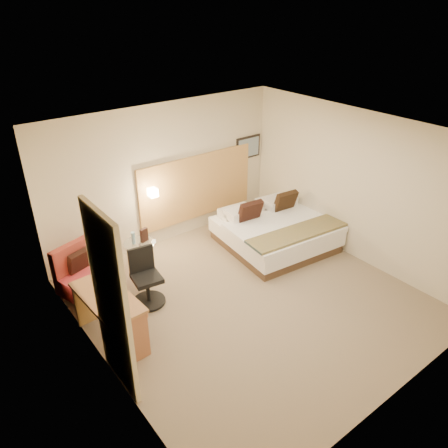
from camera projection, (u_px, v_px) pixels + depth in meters
floor at (250, 300)px, 7.03m from camera, size 4.80×5.00×0.02m
ceiling at (256, 135)px, 5.75m from camera, size 4.80×5.00×0.02m
wall_back at (164, 175)px, 8.14m from camera, size 4.80×0.02×2.70m
wall_front at (407, 315)px, 4.64m from camera, size 4.80×0.02×2.70m
wall_left at (97, 286)px, 5.09m from camera, size 0.02×5.00×2.70m
wall_right at (356, 186)px, 7.69m from camera, size 0.02×5.00×2.70m
headboard_panel at (197, 187)px, 8.68m from camera, size 2.60×0.04×1.30m
art_frame at (248, 147)px, 9.14m from camera, size 0.62×0.03×0.47m
art_canvas at (249, 147)px, 9.12m from camera, size 0.54×0.01×0.39m
lamp_arm at (151, 191)px, 7.99m from camera, size 0.02×0.12×0.02m
lamp_shade at (153, 192)px, 7.94m from camera, size 0.15×0.15×0.15m
curtain at (111, 304)px, 5.01m from camera, size 0.06×0.90×2.42m
bottle_a at (133, 238)px, 7.35m from camera, size 0.08×0.08×0.22m
menu_folder at (144, 235)px, 7.42m from camera, size 0.15×0.10×0.24m
bed at (275, 231)px, 8.41m from camera, size 2.10×2.06×0.95m
lounge_chair at (87, 275)px, 7.02m from camera, size 1.01×0.94×0.88m
side_table at (141, 256)px, 7.55m from camera, size 0.69×0.69×0.61m
desk at (110, 305)px, 5.95m from camera, size 0.63×1.26×0.77m
desk_chair at (146, 282)px, 6.82m from camera, size 0.59×0.59×0.92m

